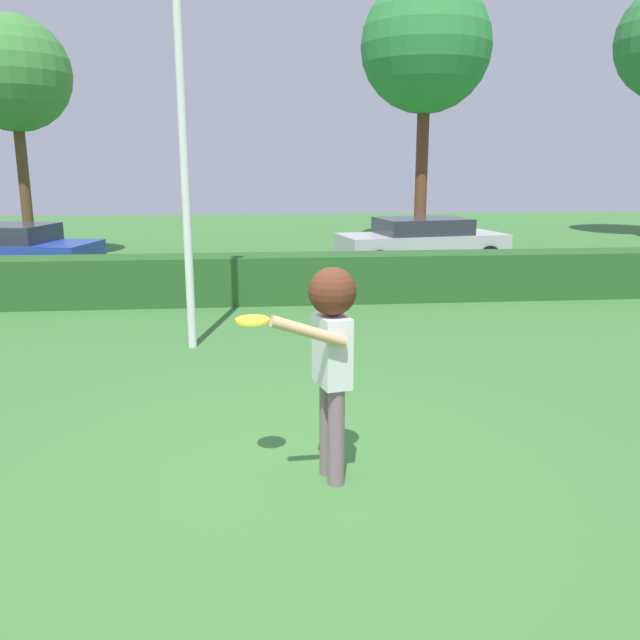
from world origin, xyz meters
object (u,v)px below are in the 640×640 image
Objects in this scene: person at (331,342)px; lamppost at (181,85)px; parked_car_blue at (3,249)px; maple_tree at (426,47)px; willow_tree at (13,75)px; frisbee at (253,320)px; parked_car_silver at (422,240)px.

lamppost is at bearing 109.51° from person.
maple_tree reaches higher than parked_car_blue.
maple_tree reaches higher than person.
person is 0.29× the size of willow_tree.
willow_tree is at bearing 114.11° from frisbee.
person reaches higher than parked_car_silver.
willow_tree is at bearing 119.08° from lamppost.
person is 6.56× the size of frisbee.
frisbee is 0.04× the size of lamppost.
person is 5.18m from lamppost.
willow_tree is (-6.02, 13.45, 3.42)m from frisbee.
person is at bearing -106.35° from maple_tree.
frisbee is 0.03× the size of maple_tree.
maple_tree reaches higher than frisbee.
lamppost is at bearing -117.26° from maple_tree.
lamppost reaches higher than parked_car_silver.
person is at bearing -63.82° from willow_tree.
maple_tree is (1.29, 5.41, 5.50)m from parked_car_silver.
maple_tree is at bearing 16.32° from willow_tree.
lamppost is 10.60m from willow_tree.
parked_car_blue is 0.54× the size of maple_tree.
person is at bearing -59.28° from parked_car_blue.
person is 0.66m from frisbee.
frisbee is at bearing -110.62° from parked_car_silver.
parked_car_blue is at bearing -175.41° from parked_car_silver.
frisbee is (-0.63, 0.07, 0.18)m from person.
maple_tree reaches higher than lamppost.
willow_tree is at bearing 168.95° from parked_car_silver.
parked_car_silver is at bearing 54.11° from lamppost.
parked_car_silver is 0.53× the size of maple_tree.
lamppost is (-1.53, 4.32, 2.42)m from person.
parked_car_silver is 0.70× the size of willow_tree.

